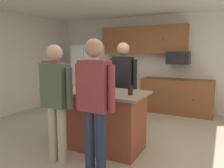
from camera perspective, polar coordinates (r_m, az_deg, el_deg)
The scene contains 15 objects.
floor at distance 4.05m, azimuth 0.58°, elevation -14.99°, with size 7.04×7.04×0.00m, color #B7A88E.
back_wall at distance 6.36m, azimuth 11.95°, elevation 5.48°, with size 6.40×0.10×2.60m, color silver.
cabinet_run_upper at distance 6.28m, azimuth 8.05°, elevation 11.25°, with size 2.40×0.38×0.75m.
cabinet_run_lower at distance 6.02m, azimuth 16.43°, elevation -3.01°, with size 1.80×0.63×0.90m.
refrigerator at distance 6.82m, azimuth -5.58°, elevation 2.48°, with size 0.94×0.76×1.81m.
microwave_over_range at distance 5.93m, azimuth 16.87°, elevation 6.54°, with size 0.56×0.40×0.32m, color black.
kitchen_island at distance 3.70m, azimuth -2.14°, elevation -9.24°, with size 1.40×0.83×0.97m.
person_elder_center at distance 4.19m, azimuth -14.83°, elevation -0.55°, with size 0.57×0.22×1.69m.
person_guest_right at distance 3.22m, azimuth -14.36°, elevation -3.03°, with size 0.57×0.22×1.71m.
person_host_foreground at distance 2.80m, azimuth -4.52°, elevation -3.57°, with size 0.57×0.23×1.77m.
person_guest_by_door at distance 4.25m, azimuth 2.89°, elevation 0.66°, with size 0.57×0.23×1.78m.
mug_ceramic_white at distance 3.47m, azimuth -2.77°, elevation -1.38°, with size 0.13×0.09×0.11m.
glass_dark_ale at distance 3.57m, azimuth -1.53°, elevation -0.91°, with size 0.07×0.07×0.13m.
glass_pilsner at distance 3.30m, azimuth 4.80°, elevation -1.57°, with size 0.07×0.07×0.15m.
glass_short_whisky at distance 3.46m, azimuth -6.77°, elevation -1.09°, with size 0.08×0.08×0.15m.
Camera 1 is at (1.65, -3.33, 1.62)m, focal length 35.19 mm.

